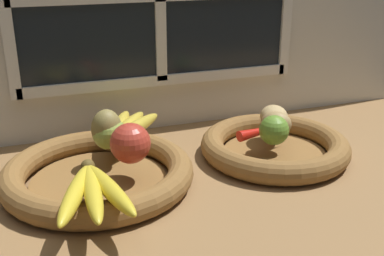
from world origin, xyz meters
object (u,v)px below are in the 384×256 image
(apple_green_back, at_px, (109,133))
(banana_bunch_back, at_px, (123,128))
(fruit_bowl_left, at_px, (98,173))
(apple_red_right, at_px, (130,143))
(banana_bunch_front, at_px, (92,190))
(lime_near, at_px, (274,130))
(potato_large, at_px, (276,124))
(chili_pepper, at_px, (267,130))
(pear_brown, at_px, (107,129))
(potato_back, at_px, (274,116))
(fruit_bowl_right, at_px, (275,146))

(apple_green_back, bearing_deg, banana_bunch_back, 59.23)
(fruit_bowl_left, relative_size, apple_red_right, 4.78)
(banana_bunch_front, bearing_deg, lime_near, 14.21)
(banana_bunch_front, relative_size, lime_near, 3.43)
(potato_large, xyz_separation_m, lime_near, (-0.03, -0.04, 0.00))
(chili_pepper, bearing_deg, banana_bunch_back, 147.57)
(apple_red_right, xyz_separation_m, pear_brown, (-0.03, 0.08, 0.00))
(banana_bunch_back, distance_m, potato_back, 0.32)
(apple_red_right, bearing_deg, banana_bunch_back, 83.89)
(apple_red_right, bearing_deg, fruit_bowl_left, 156.04)
(apple_green_back, relative_size, chili_pepper, 0.45)
(fruit_bowl_right, bearing_deg, lime_near, -123.69)
(fruit_bowl_right, height_order, banana_bunch_back, banana_bunch_back)
(apple_green_back, height_order, pear_brown, pear_brown)
(fruit_bowl_right, xyz_separation_m, potato_back, (0.02, 0.05, 0.05))
(fruit_bowl_left, xyz_separation_m, potato_back, (0.39, 0.05, 0.05))
(banana_bunch_front, distance_m, banana_bunch_back, 0.27)
(lime_near, bearing_deg, potato_large, 56.31)
(fruit_bowl_right, height_order, lime_near, lime_near)
(pear_brown, height_order, banana_bunch_front, pear_brown)
(fruit_bowl_right, xyz_separation_m, apple_red_right, (-0.31, -0.03, 0.06))
(lime_near, bearing_deg, chili_pepper, 76.70)
(apple_red_right, distance_m, potato_back, 0.34)
(potato_back, bearing_deg, apple_red_right, -167.70)
(pear_brown, distance_m, banana_bunch_front, 0.20)
(banana_bunch_front, bearing_deg, fruit_bowl_left, 77.78)
(apple_green_back, relative_size, potato_back, 0.82)
(potato_large, bearing_deg, fruit_bowl_right, 0.00)
(potato_back, bearing_deg, chili_pepper, -133.58)
(apple_red_right, bearing_deg, pear_brown, 110.02)
(pear_brown, bearing_deg, potato_back, -0.67)
(apple_red_right, height_order, potato_large, apple_red_right)
(fruit_bowl_left, relative_size, pear_brown, 4.47)
(banana_bunch_front, bearing_deg, apple_red_right, 51.67)
(banana_bunch_back, bearing_deg, lime_near, -30.16)
(pear_brown, xyz_separation_m, potato_large, (0.34, -0.05, -0.01))
(pear_brown, relative_size, lime_near, 1.34)
(banana_bunch_front, distance_m, potato_back, 0.45)
(banana_bunch_front, relative_size, potato_large, 3.20)
(apple_red_right, relative_size, apple_green_back, 1.14)
(fruit_bowl_right, height_order, apple_red_right, apple_red_right)
(banana_bunch_front, bearing_deg, pear_brown, 72.50)
(fruit_bowl_left, distance_m, potato_back, 0.39)
(potato_large, xyz_separation_m, potato_back, (0.02, 0.05, -0.00))
(apple_green_back, distance_m, banana_bunch_back, 0.08)
(potato_large, bearing_deg, banana_bunch_back, 158.83)
(fruit_bowl_left, height_order, chili_pepper, chili_pepper)
(fruit_bowl_left, distance_m, fruit_bowl_right, 0.37)
(pear_brown, distance_m, potato_large, 0.34)
(fruit_bowl_left, distance_m, chili_pepper, 0.35)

